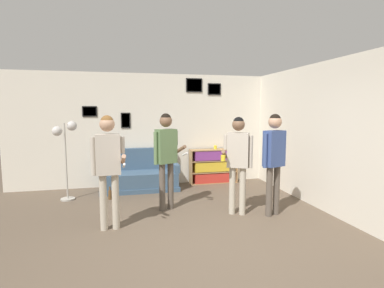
{
  "coord_description": "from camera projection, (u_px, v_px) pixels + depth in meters",
  "views": [
    {
      "loc": [
        -1.04,
        -3.46,
        1.83
      ],
      "look_at": [
        0.2,
        1.92,
        1.2
      ],
      "focal_mm": 28.0,
      "sensor_mm": 36.0,
      "label": 1
    }
  ],
  "objects": [
    {
      "name": "bottle_on_floor",
      "position": [
        110.0,
        194.0,
        6.15
      ],
      "size": [
        0.07,
        0.07,
        0.27
      ],
      "color": "brown",
      "rests_on": "ground_plane"
    },
    {
      "name": "wall_right",
      "position": [
        303.0,
        134.0,
        6.05
      ],
      "size": [
        0.06,
        6.23,
        2.7
      ],
      "color": "silver",
      "rests_on": "ground_plane"
    },
    {
      "name": "wall_back",
      "position": [
        166.0,
        129.0,
        7.37
      ],
      "size": [
        7.37,
        0.08,
        2.7
      ],
      "color": "silver",
      "rests_on": "ground_plane"
    },
    {
      "name": "couch",
      "position": [
        140.0,
        176.0,
        6.93
      ],
      "size": [
        1.76,
        0.8,
        0.93
      ],
      "color": "#3D5670",
      "rests_on": "ground_plane"
    },
    {
      "name": "person_watcher_holding_cup",
      "position": [
        238.0,
        155.0,
        5.17
      ],
      "size": [
        0.58,
        0.36,
        1.72
      ],
      "color": "#B7AD99",
      "rests_on": "ground_plane"
    },
    {
      "name": "bookshelf",
      "position": [
        213.0,
        166.0,
        7.52
      ],
      "size": [
        1.2,
        0.3,
        0.86
      ],
      "color": "#A87F51",
      "rests_on": "ground_plane"
    },
    {
      "name": "floor_lamp",
      "position": [
        65.0,
        140.0,
        6.0
      ],
      "size": [
        0.48,
        0.28,
        1.61
      ],
      "color": "#ADA89E",
      "rests_on": "ground_plane"
    },
    {
      "name": "ground_plane",
      "position": [
        210.0,
        255.0,
        3.79
      ],
      "size": [
        20.0,
        20.0,
        0.0
      ],
      "primitive_type": "plane",
      "color": "brown"
    },
    {
      "name": "person_player_foreground_center",
      "position": [
        166.0,
        151.0,
        5.41
      ],
      "size": [
        0.59,
        0.41,
        1.77
      ],
      "color": "brown",
      "rests_on": "ground_plane"
    },
    {
      "name": "drinking_cup",
      "position": [
        215.0,
        147.0,
        7.48
      ],
      "size": [
        0.07,
        0.07,
        0.09
      ],
      "color": "yellow",
      "rests_on": "bookshelf"
    },
    {
      "name": "person_spectator_near_bookshelf",
      "position": [
        274.0,
        153.0,
        5.12
      ],
      "size": [
        0.48,
        0.31,
        1.77
      ],
      "color": "brown",
      "rests_on": "ground_plane"
    },
    {
      "name": "person_player_foreground_left",
      "position": [
        108.0,
        160.0,
        4.5
      ],
      "size": [
        0.51,
        0.46,
        1.76
      ],
      "color": "#B7AD99",
      "rests_on": "ground_plane"
    }
  ]
}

